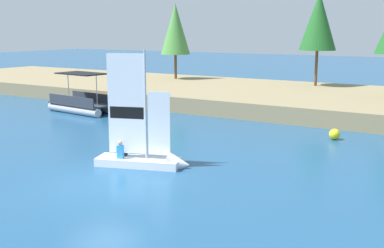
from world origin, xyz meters
The scene contains 8 objects.
ground_plane centered at (0.00, 0.00, 0.00)m, with size 200.00×200.00×0.00m, color navy.
shore_bank centered at (0.00, 22.89, 0.57)m, with size 80.00×15.31×1.14m, color #897A56.
shoreline_tree_left centered at (-13.95, 26.42, 5.99)m, with size 2.87×2.87×7.31m.
shoreline_tree_midleft centered at (-0.25, 27.73, 6.63)m, with size 3.14×3.14×7.94m.
wooden_dock centered at (-13.57, 13.57, 0.24)m, with size 1.89×4.33×0.48m, color brown.
sailboat centered at (0.17, 3.08, 0.47)m, with size 4.33×2.41×5.47m.
pontoon_boat centered at (-12.54, 11.97, 0.68)m, with size 5.44×2.86×2.87m.
channel_buoy centered at (5.58, 12.58, 0.30)m, with size 0.60×0.60×0.60m, color yellow.
Camera 1 is at (12.31, -13.38, 5.91)m, focal length 44.91 mm.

